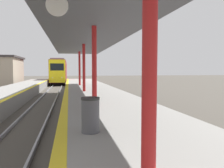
% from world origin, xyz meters
% --- Properties ---
extents(train, '(2.68, 22.12, 4.62)m').
position_xyz_m(train, '(0.00, 46.13, 2.35)').
color(train, black).
rests_on(train, ground).
extents(station_canopy, '(4.72, 27.79, 3.82)m').
position_xyz_m(station_canopy, '(3.00, 12.18, 4.68)').
color(station_canopy, red).
rests_on(station_canopy, platform_right).
extents(trash_bin, '(0.49, 0.49, 0.93)m').
position_xyz_m(trash_bin, '(2.40, 4.42, 1.47)').
color(trash_bin, '#4C4C51').
rests_on(trash_bin, platform_right).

